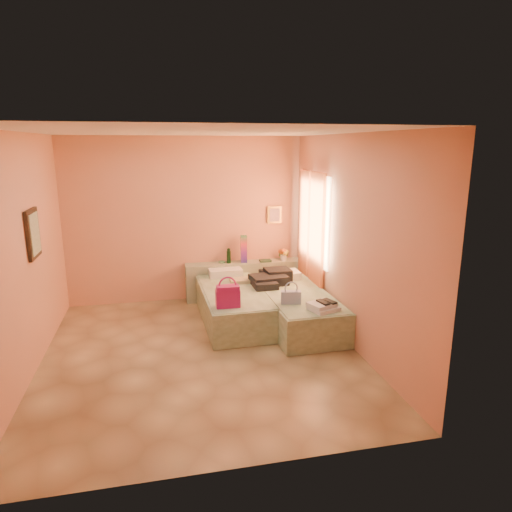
# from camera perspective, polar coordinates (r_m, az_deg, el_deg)

# --- Properties ---
(ground) EXTENTS (4.50, 4.50, 0.00)m
(ground) POSITION_cam_1_polar(r_m,az_deg,el_deg) (6.13, -6.78, -11.99)
(ground) COLOR tan
(ground) RESTS_ON ground
(room_walls) EXTENTS (4.02, 4.51, 2.81)m
(room_walls) POSITION_cam_1_polar(r_m,az_deg,el_deg) (6.18, -5.89, 5.61)
(room_walls) COLOR tan
(room_walls) RESTS_ON ground
(headboard_ledge) EXTENTS (2.05, 0.30, 0.65)m
(headboard_ledge) POSITION_cam_1_polar(r_m,az_deg,el_deg) (8.09, -1.49, -2.99)
(headboard_ledge) COLOR #96A083
(headboard_ledge) RESTS_ON ground
(bed_left) EXTENTS (0.94, 2.02, 0.50)m
(bed_left) POSITION_cam_1_polar(r_m,az_deg,el_deg) (7.07, -2.85, -6.15)
(bed_left) COLOR #ABC39D
(bed_left) RESTS_ON ground
(bed_right) EXTENTS (0.94, 2.02, 0.50)m
(bed_right) POSITION_cam_1_polar(r_m,az_deg,el_deg) (6.92, 5.10, -6.63)
(bed_right) COLOR #ABC39D
(bed_right) RESTS_ON ground
(water_bottle) EXTENTS (0.09, 0.09, 0.25)m
(water_bottle) POSITION_cam_1_polar(r_m,az_deg,el_deg) (7.91, -3.43, -0.02)
(water_bottle) COLOR #133418
(water_bottle) RESTS_ON headboard_ledge
(rainbow_box) EXTENTS (0.12, 0.12, 0.48)m
(rainbow_box) POSITION_cam_1_polar(r_m,az_deg,el_deg) (7.93, -1.55, 0.89)
(rainbow_box) COLOR #B11564
(rainbow_box) RESTS_ON headboard_ledge
(small_dish) EXTENTS (0.13, 0.13, 0.03)m
(small_dish) POSITION_cam_1_polar(r_m,az_deg,el_deg) (7.96, -4.31, -0.77)
(small_dish) COLOR #48845D
(small_dish) RESTS_ON headboard_ledge
(green_book) EXTENTS (0.20, 0.15, 0.03)m
(green_book) POSITION_cam_1_polar(r_m,az_deg,el_deg) (8.03, 1.17, -0.59)
(green_book) COLOR #213F2D
(green_book) RESTS_ON headboard_ledge
(flower_vase) EXTENTS (0.20, 0.20, 0.25)m
(flower_vase) POSITION_cam_1_polar(r_m,az_deg,el_deg) (8.10, 3.46, 0.32)
(flower_vase) COLOR silver
(flower_vase) RESTS_ON headboard_ledge
(magenta_handbag) EXTENTS (0.33, 0.19, 0.30)m
(magenta_handbag) POSITION_cam_1_polar(r_m,az_deg,el_deg) (6.24, -3.56, -5.01)
(magenta_handbag) COLOR #B11564
(magenta_handbag) RESTS_ON bed_left
(khaki_garment) EXTENTS (0.34, 0.27, 0.06)m
(khaki_garment) POSITION_cam_1_polar(r_m,az_deg,el_deg) (7.35, -1.98, -3.07)
(khaki_garment) COLOR tan
(khaki_garment) RESTS_ON bed_left
(clothes_pile) EXTENTS (0.66, 0.66, 0.18)m
(clothes_pile) POSITION_cam_1_polar(r_m,az_deg,el_deg) (7.25, 1.98, -2.79)
(clothes_pile) COLOR black
(clothes_pile) RESTS_ON bed_right
(blue_handbag) EXTENTS (0.29, 0.18, 0.18)m
(blue_handbag) POSITION_cam_1_polar(r_m,az_deg,el_deg) (6.39, 4.39, -5.15)
(blue_handbag) COLOR #3B4F8F
(blue_handbag) RESTS_ON bed_right
(towel_stack) EXTENTS (0.43, 0.39, 0.10)m
(towel_stack) POSITION_cam_1_polar(r_m,az_deg,el_deg) (6.19, 8.47, -6.28)
(towel_stack) COLOR silver
(towel_stack) RESTS_ON bed_right
(sandal_pair) EXTENTS (0.21, 0.25, 0.02)m
(sandal_pair) POSITION_cam_1_polar(r_m,az_deg,el_deg) (6.19, 8.82, -5.69)
(sandal_pair) COLOR black
(sandal_pair) RESTS_ON towel_stack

